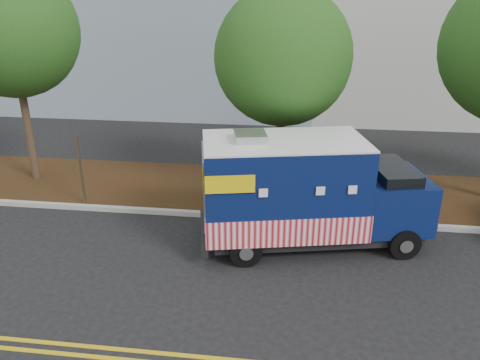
# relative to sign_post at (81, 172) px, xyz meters

# --- Properties ---
(ground) EXTENTS (120.00, 120.00, 0.00)m
(ground) POSITION_rel_sign_post_xyz_m (5.28, -1.55, -1.20)
(ground) COLOR black
(ground) RESTS_ON ground
(curb) EXTENTS (120.00, 0.18, 0.15)m
(curb) POSITION_rel_sign_post_xyz_m (5.28, -0.15, -1.12)
(curb) COLOR #9E9E99
(curb) RESTS_ON ground
(mulch_strip) EXTENTS (120.00, 4.00, 0.15)m
(mulch_strip) POSITION_rel_sign_post_xyz_m (5.28, 1.95, -1.12)
(mulch_strip) COLOR black
(mulch_strip) RESTS_ON ground
(centerline_near) EXTENTS (120.00, 0.10, 0.01)m
(centerline_near) POSITION_rel_sign_post_xyz_m (5.28, -6.00, -1.19)
(centerline_near) COLOR gold
(centerline_near) RESTS_ON ground
(tree_a) EXTENTS (4.29, 4.29, 7.37)m
(tree_a) POSITION_rel_sign_post_xyz_m (-2.69, 1.88, 4.02)
(tree_a) COLOR #38281C
(tree_a) RESTS_ON ground
(tree_b) EXTENTS (4.20, 4.20, 6.66)m
(tree_b) POSITION_rel_sign_post_xyz_m (6.05, 1.81, 3.35)
(tree_b) COLOR #38281C
(tree_b) RESTS_ON ground
(sign_post) EXTENTS (0.06, 0.06, 2.40)m
(sign_post) POSITION_rel_sign_post_xyz_m (0.00, 0.00, 0.00)
(sign_post) COLOR #473828
(sign_post) RESTS_ON ground
(food_truck) EXTENTS (6.33, 3.40, 3.17)m
(food_truck) POSITION_rel_sign_post_xyz_m (6.81, -1.39, 0.23)
(food_truck) COLOR black
(food_truck) RESTS_ON ground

